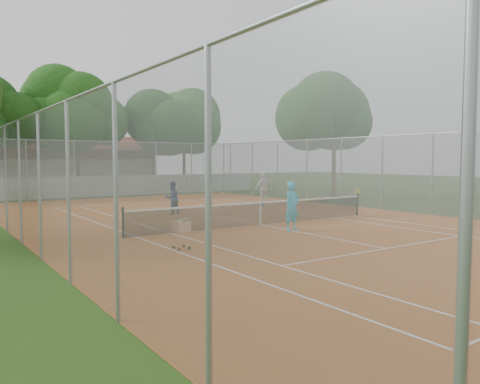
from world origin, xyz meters
TOP-DOWN VIEW (x-y plane):
  - ground at (0.00, 0.00)m, footprint 120.00×120.00m
  - court_pad at (0.00, 0.00)m, footprint 18.00×34.00m
  - court_lines at (0.00, 0.00)m, footprint 10.98×23.78m
  - tennis_net at (0.00, 0.00)m, footprint 11.88×0.10m
  - perimeter_fence at (0.00, 0.00)m, footprint 18.00×34.00m
  - boundary_wall at (0.00, 19.00)m, footprint 26.00×0.30m
  - clubhouse at (-2.00, 29.00)m, footprint 16.40×9.00m
  - tropical_trees at (0.00, 22.00)m, footprint 29.00×19.00m
  - player_near at (0.01, -2.01)m, footprint 0.72×0.51m
  - player_far_left at (-1.40, 5.42)m, footprint 0.91×0.78m
  - player_far_right at (4.96, 6.29)m, footprint 1.17×0.54m
  - ball_hopper at (-5.21, -2.96)m, footprint 0.49×0.49m

SIDE VIEW (x-z plane):
  - ground at x=0.00m, z-range 0.00..0.00m
  - court_pad at x=0.00m, z-range 0.00..0.02m
  - court_lines at x=0.00m, z-range 0.02..0.03m
  - ball_hopper at x=-5.21m, z-range 0.02..0.98m
  - tennis_net at x=0.00m, z-range 0.02..1.00m
  - boundary_wall at x=0.00m, z-range 0.00..1.50m
  - player_far_left at x=-1.40m, z-range 0.02..1.65m
  - player_near at x=0.01m, z-range 0.02..1.90m
  - player_far_right at x=4.96m, z-range 0.02..1.97m
  - perimeter_fence at x=0.00m, z-range 0.00..4.00m
  - clubhouse at x=-2.00m, z-range 0.00..4.40m
  - tropical_trees at x=0.00m, z-range 0.00..10.00m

